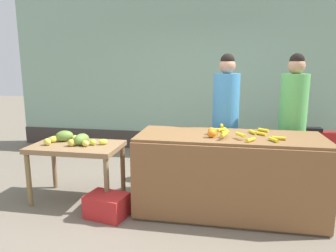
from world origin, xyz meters
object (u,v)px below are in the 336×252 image
vendor_woman_blue_shirt (225,124)px  produce_sack (155,163)px  produce_crate (107,206)px  vendor_woman_green_shirt (292,125)px  parked_motorcycle (312,146)px

vendor_woman_blue_shirt → produce_sack: bearing=167.5°
produce_crate → produce_sack: bearing=77.8°
vendor_woman_blue_shirt → vendor_woman_green_shirt: bearing=2.9°
vendor_woman_blue_shirt → produce_crate: size_ratio=4.16×
vendor_woman_blue_shirt → vendor_woman_green_shirt: 0.85m
vendor_woman_green_shirt → produce_crate: (-2.13, -1.07, -0.79)m
produce_sack → vendor_woman_green_shirt: bearing=-5.6°
vendor_woman_blue_shirt → parked_motorcycle: vendor_woman_blue_shirt is taller
vendor_woman_green_shirt → produce_sack: bearing=174.4°
vendor_woman_blue_shirt → parked_motorcycle: 1.84m
parked_motorcycle → vendor_woman_green_shirt: bearing=-117.8°
vendor_woman_blue_shirt → vendor_woman_green_shirt: size_ratio=1.00×
produce_crate → produce_sack: produce_sack is taller
produce_crate → produce_sack: size_ratio=0.87×
vendor_woman_blue_shirt → vendor_woman_green_shirt: (0.84, 0.04, -0.00)m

